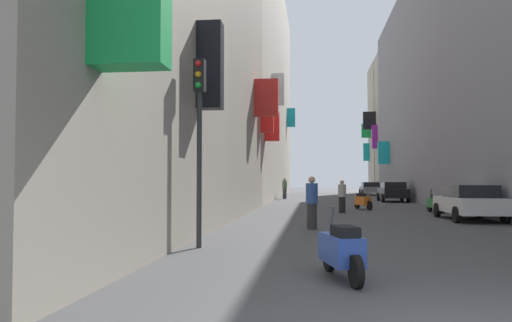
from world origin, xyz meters
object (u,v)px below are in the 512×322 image
Objects in this scene: parked_car_white at (469,201)px; scooter_black at (311,190)px; pedestrian_crossing at (312,203)px; pedestrian_near_right at (285,188)px; pedestrian_near_left at (342,197)px; traffic_light_near_corner at (199,119)px; parked_car_grey at (370,188)px; scooter_green at (435,203)px; scooter_blue at (342,250)px; scooter_orange at (363,201)px; parked_car_black at (393,191)px.

parked_car_white reaches higher than scooter_black.
pedestrian_crossing is 25.38m from pedestrian_near_right.
traffic_light_near_corner is (-3.98, -12.80, 2.20)m from pedestrian_near_left.
traffic_light_near_corner is (-8.47, -41.34, 2.25)m from parked_car_grey.
parked_car_grey is at bearing -5.51° from scooter_black.
scooter_green is 17.53m from scooter_blue.
pedestrian_crossing reaches higher than scooter_green.
traffic_light_near_corner is (-2.57, -4.66, 2.13)m from pedestrian_crossing.
scooter_black is 45.23m from scooter_blue.
scooter_black is 1.04× the size of pedestrian_near_right.
pedestrian_near_left reaches higher than scooter_green.
scooter_orange and scooter_blue have the same top height.
parked_car_black is 17.49m from scooter_black.
parked_car_grey is 27.95m from scooter_green.
traffic_light_near_corner is at bearing -101.58° from parked_car_grey.
scooter_green and scooter_blue have the same top height.
parked_car_grey is 44.97m from scooter_blue.
pedestrian_crossing reaches higher than scooter_blue.
scooter_green is at bearing -89.47° from parked_car_black.
pedestrian_near_right is at bearing 111.70° from parked_car_white.
scooter_green is 1.06× the size of pedestrian_near_right.
pedestrian_near_left is at bearing -86.82° from scooter_black.
scooter_blue is at bearing -47.14° from traffic_light_near_corner.
parked_car_white is 13.41m from scooter_blue.
pedestrian_crossing is (-6.04, -4.25, 0.11)m from parked_car_white.
traffic_light_near_corner reaches higher than parked_car_black.
scooter_blue is at bearing -96.56° from scooter_orange.
parked_car_grey is 2.25× the size of scooter_orange.
parked_car_grey is at bearing 82.83° from scooter_orange.
pedestrian_near_right reaches higher than parked_car_black.
pedestrian_crossing is at bearing -84.75° from pedestrian_near_right.
parked_car_grey is 28.89m from pedestrian_near_left.
parked_car_white is 1.03× the size of parked_car_grey.
pedestrian_crossing is at bearing -99.13° from parked_car_grey.
pedestrian_near_left is at bearing 72.73° from traffic_light_near_corner.
parked_car_white is 22.63m from pedestrian_near_right.
scooter_blue is (-2.17, -18.86, -0.00)m from scooter_orange.
parked_car_black reaches higher than parked_car_white.
scooter_black is 1.17× the size of pedestrian_near_left.
scooter_orange is 1.00× the size of scooter_blue.
parked_car_black is 21.60m from pedestrian_crossing.
scooter_green and scooter_orange have the same top height.
traffic_light_near_corner is at bearing -90.48° from pedestrian_near_right.
scooter_green is at bearing -63.71° from pedestrian_near_right.
scooter_orange is 1.19× the size of pedestrian_near_left.
parked_car_black reaches higher than scooter_black.
parked_car_white is 2.33× the size of scooter_orange.
pedestrian_near_left is 0.36× the size of traffic_light_near_corner.
traffic_light_near_corner is at bearing -122.14° from scooter_green.
scooter_orange is at bearing -83.80° from scooter_black.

